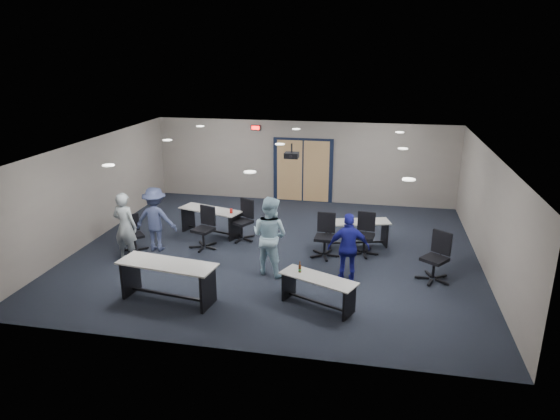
% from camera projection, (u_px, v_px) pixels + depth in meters
% --- Properties ---
extents(floor, '(10.00, 10.00, 0.00)m').
position_uv_depth(floor, '(276.00, 250.00, 12.82)').
color(floor, black).
rests_on(floor, ground).
extents(back_wall, '(10.00, 0.04, 2.70)m').
position_uv_depth(back_wall, '(303.00, 162.00, 16.60)').
color(back_wall, gray).
rests_on(back_wall, floor).
extents(front_wall, '(10.00, 0.04, 2.70)m').
position_uv_depth(front_wall, '(221.00, 278.00, 8.21)').
color(front_wall, gray).
rests_on(front_wall, floor).
extents(left_wall, '(0.04, 9.00, 2.70)m').
position_uv_depth(left_wall, '(93.00, 190.00, 13.33)').
color(left_wall, gray).
rests_on(left_wall, floor).
extents(right_wall, '(0.04, 9.00, 2.70)m').
position_uv_depth(right_wall, '(488.00, 213.00, 11.48)').
color(right_wall, gray).
rests_on(right_wall, floor).
extents(ceiling, '(10.00, 9.00, 0.04)m').
position_uv_depth(ceiling, '(276.00, 147.00, 11.99)').
color(ceiling, silver).
rests_on(ceiling, back_wall).
extents(double_door, '(2.00, 0.07, 2.20)m').
position_uv_depth(double_door, '(303.00, 171.00, 16.66)').
color(double_door, black).
rests_on(double_door, back_wall).
extents(exit_sign, '(0.32, 0.07, 0.18)m').
position_uv_depth(exit_sign, '(256.00, 128.00, 16.51)').
color(exit_sign, black).
rests_on(exit_sign, back_wall).
extents(ceiling_projector, '(0.35, 0.32, 0.37)m').
position_uv_depth(ceiling_projector, '(292.00, 155.00, 12.49)').
color(ceiling_projector, black).
rests_on(ceiling_projector, ceiling).
extents(ceiling_can_lights, '(6.24, 5.74, 0.02)m').
position_uv_depth(ceiling_can_lights, '(278.00, 146.00, 12.23)').
color(ceiling_can_lights, white).
rests_on(ceiling_can_lights, ceiling).
extents(table_front_left, '(2.11, 0.95, 0.83)m').
position_uv_depth(table_front_left, '(168.00, 275.00, 10.14)').
color(table_front_left, '#A9A69F').
rests_on(table_front_left, floor).
extents(table_front_right, '(1.65, 1.11, 0.87)m').
position_uv_depth(table_front_right, '(318.00, 286.00, 9.92)').
color(table_front_right, '#A9A69F').
rests_on(table_front_right, floor).
extents(table_back_left, '(1.87, 1.08, 0.84)m').
position_uv_depth(table_back_left, '(211.00, 217.00, 13.83)').
color(table_back_left, '#A9A69F').
rests_on(table_back_left, floor).
extents(table_back_right, '(1.76, 0.99, 0.68)m').
position_uv_depth(table_back_right, '(357.00, 229.00, 13.00)').
color(table_back_right, '#A9A69F').
rests_on(table_back_right, floor).
extents(chair_back_a, '(0.86, 0.86, 1.09)m').
position_uv_depth(chair_back_a, '(203.00, 228.00, 12.83)').
color(chair_back_a, black).
rests_on(chair_back_a, floor).
extents(chair_back_b, '(0.94, 0.94, 1.10)m').
position_uv_depth(chair_back_b, '(241.00, 220.00, 13.40)').
color(chair_back_b, black).
rests_on(chair_back_b, floor).
extents(chair_back_c, '(0.71, 0.71, 1.08)m').
position_uv_depth(chair_back_c, '(325.00, 236.00, 12.30)').
color(chair_back_c, black).
rests_on(chair_back_c, floor).
extents(chair_back_d, '(0.73, 0.73, 1.06)m').
position_uv_depth(chair_back_d, '(365.00, 235.00, 12.43)').
color(chair_back_d, black).
rests_on(chair_back_d, floor).
extents(chair_loose_left, '(0.84, 0.84, 0.94)m').
position_uv_depth(chair_loose_left, '(134.00, 234.00, 12.63)').
color(chair_loose_left, black).
rests_on(chair_loose_left, floor).
extents(chair_loose_right, '(0.98, 0.98, 1.11)m').
position_uv_depth(chair_loose_right, '(435.00, 257.00, 11.02)').
color(chair_loose_right, black).
rests_on(chair_loose_right, floor).
extents(person_gray, '(0.68, 0.50, 1.71)m').
position_uv_depth(person_gray, '(125.00, 227.00, 12.03)').
color(person_gray, '#9FAAAD').
rests_on(person_gray, floor).
extents(person_lightblue, '(1.08, 0.97, 1.83)m').
position_uv_depth(person_lightblue, '(270.00, 236.00, 11.29)').
color(person_lightblue, '#B5DDF0').
rests_on(person_lightblue, floor).
extents(person_navy, '(0.97, 0.50, 1.58)m').
position_uv_depth(person_navy, '(349.00, 248.00, 10.93)').
color(person_navy, navy).
rests_on(person_navy, floor).
extents(person_back, '(1.09, 0.64, 1.66)m').
position_uv_depth(person_back, '(156.00, 219.00, 12.63)').
color(person_back, '#3B456B').
rests_on(person_back, floor).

